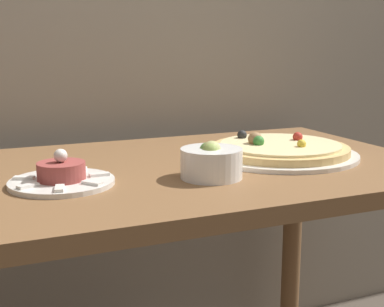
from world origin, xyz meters
name	(u,v)px	position (x,y,z in m)	size (l,w,h in m)	color
dining_table	(154,213)	(0.00, 0.35, 0.62)	(1.26, 0.70, 0.72)	brown
pizza_plate	(280,150)	(0.32, 0.34, 0.74)	(0.37, 0.37, 0.06)	silver
tartare_plate	(62,177)	(-0.21, 0.28, 0.74)	(0.20, 0.20, 0.07)	silver
small_bowl	(211,161)	(0.08, 0.22, 0.76)	(0.13, 0.13, 0.08)	white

